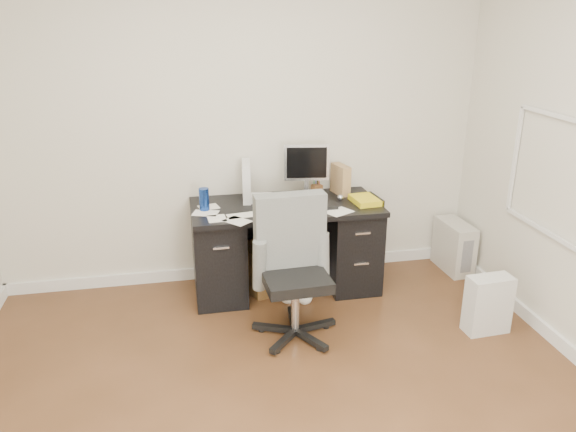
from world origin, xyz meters
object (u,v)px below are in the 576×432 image
office_chair (295,271)px  pc_tower (454,246)px  keyboard (306,206)px  desk (286,245)px  wicker_basket (267,266)px  lcd_monitor (306,171)px

office_chair → pc_tower: 1.84m
office_chair → keyboard: bearing=68.6°
desk → office_chair: (-0.07, -0.73, 0.11)m
desk → office_chair: office_chair is taller
desk → pc_tower: 1.56m
pc_tower → desk: bearing=-179.7°
keyboard → office_chair: size_ratio=0.48×
desk → wicker_basket: size_ratio=3.96×
desk → pc_tower: (1.55, 0.08, -0.18)m
pc_tower → lcd_monitor: bearing=175.4°
office_chair → desk: bearing=81.8°
desk → keyboard: keyboard is taller
desk → lcd_monitor: lcd_monitor is taller
office_chair → wicker_basket: (-0.08, 0.79, -0.32)m
lcd_monitor → pc_tower: 1.55m
wicker_basket → office_chair: bearing=-84.4°
desk → lcd_monitor: (0.20, 0.12, 0.58)m
desk → lcd_monitor: bearing=32.1°
lcd_monitor → pc_tower: lcd_monitor is taller
lcd_monitor → office_chair: lcd_monitor is taller
keyboard → pc_tower: 1.53m
desk → keyboard: bearing=-40.9°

